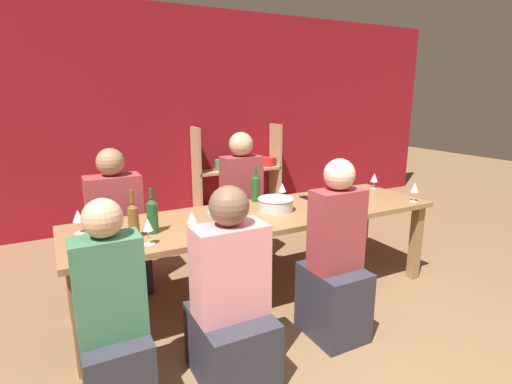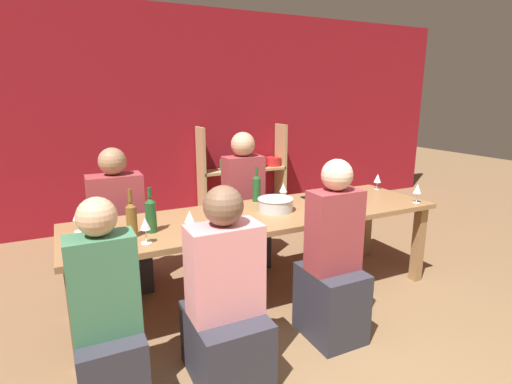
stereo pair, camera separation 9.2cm
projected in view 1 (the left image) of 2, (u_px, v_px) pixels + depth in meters
The scene contains 21 objects.
wall_back_red at pixel (163, 118), 5.02m from camera, with size 8.80×0.06×2.70m.
shelf_unit at pixel (239, 184), 5.50m from camera, with size 1.22×0.30×1.24m.
dining_table at pixel (262, 222), 3.18m from camera, with size 2.95×0.84×0.73m.
mixing_bowl at pixel (276, 204), 3.21m from camera, with size 0.29×0.29×0.10m.
wine_bottle_green at pixel (133, 220), 2.59m from camera, with size 0.07×0.07×0.32m.
wine_bottle_dark at pixel (256, 187), 3.48m from camera, with size 0.07×0.07×0.30m.
wine_bottle_amber at pixel (152, 215), 2.68m from camera, with size 0.07×0.07×0.31m.
wine_glass_white_a at pixel (78, 217), 2.67m from camera, with size 0.07×0.07×0.16m.
wine_glass_red_a at pixel (192, 218), 2.65m from camera, with size 0.07×0.07×0.17m.
wine_glass_empty_a at pixel (148, 226), 2.47m from camera, with size 0.07×0.07×0.17m.
wine_glass_red_b at pixel (332, 190), 3.44m from camera, with size 0.08×0.08×0.17m.
wine_glass_white_b at pixel (415, 188), 3.47m from camera, with size 0.07×0.07×0.17m.
wine_glass_red_c at pixel (282, 188), 3.48m from camera, with size 0.07×0.07×0.16m.
wine_glass_red_d at pixel (374, 178), 3.97m from camera, with size 0.07×0.07×0.15m.
wine_glass_white_c at pixel (212, 208), 2.88m from camera, with size 0.07×0.07×0.17m.
cell_phone at pixel (307, 198), 3.60m from camera, with size 0.08×0.16×0.01m.
person_near_a at pixel (231, 311), 2.30m from camera, with size 0.41×0.52×1.17m.
person_far_a at pixel (117, 238), 3.41m from camera, with size 0.44×0.55×1.22m.
person_near_b at pixel (113, 331), 2.09m from camera, with size 0.34×0.43×1.15m.
person_far_b at pixel (242, 216), 3.88m from camera, with size 0.37×0.47×1.30m.
person_near_c at pixel (334, 272), 2.70m from camera, with size 0.35×0.43×1.25m.
Camera 1 is at (-1.35, -1.22, 1.64)m, focal length 28.00 mm.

